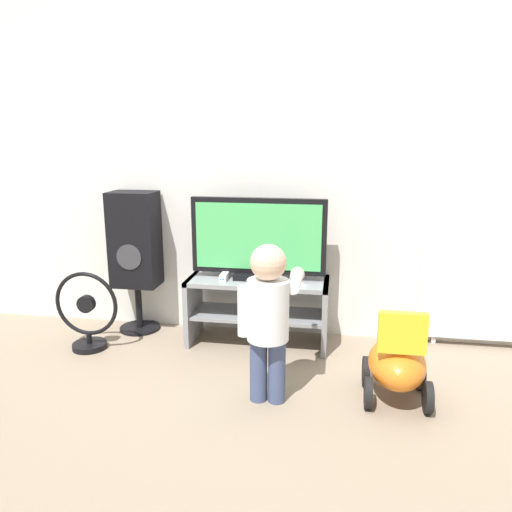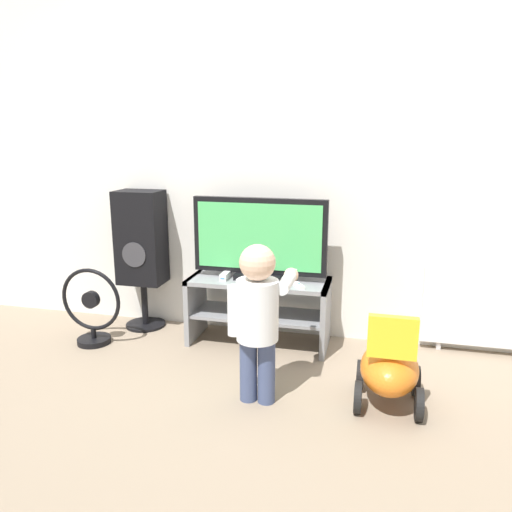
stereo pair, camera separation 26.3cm
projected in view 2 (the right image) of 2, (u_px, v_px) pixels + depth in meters
ground_plane at (252, 354)px, 3.47m from camera, size 16.00×16.00×0.00m
wall_back at (268, 161)px, 3.62m from camera, size 10.00×0.06×2.60m
tv_stand at (259, 301)px, 3.59m from camera, size 1.00×0.40×0.49m
television at (259, 240)px, 3.50m from camera, size 0.95×0.20×0.58m
game_console at (226, 275)px, 3.55m from camera, size 0.05×0.16×0.05m
remote_primary at (299, 286)px, 3.35m from camera, size 0.10×0.13×0.03m
child at (258, 311)px, 2.75m from camera, size 0.35×0.51×0.92m
speaker_tower at (141, 241)px, 3.82m from camera, size 0.34×0.31×1.08m
floor_fan at (92, 310)px, 3.60m from camera, size 0.46×0.24×0.57m
ride_on_toy at (389, 369)px, 2.78m from camera, size 0.36×0.49×0.57m
radiator at (491, 298)px, 3.39m from camera, size 0.89×0.08×0.75m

